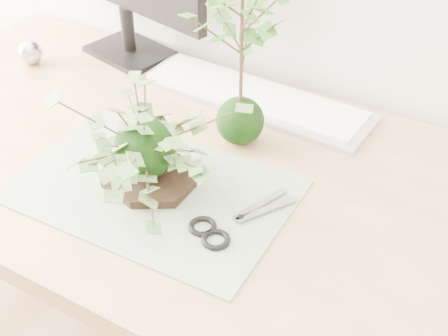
{
  "coord_description": "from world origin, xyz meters",
  "views": [
    {
      "loc": [
        0.38,
        0.49,
        1.42
      ],
      "look_at": [
        0.0,
        1.14,
        0.84
      ],
      "focal_mm": 50.0,
      "sensor_mm": 36.0,
      "label": 1
    }
  ],
  "objects_px": {
    "ivy_kokedama": "(142,124)",
    "keyboard": "(254,97)",
    "desk": "(229,216)",
    "maple_kokedama": "(242,9)"
  },
  "relations": [
    {
      "from": "desk",
      "to": "ivy_kokedama",
      "type": "relative_size",
      "value": 5.38
    },
    {
      "from": "desk",
      "to": "ivy_kokedama",
      "type": "xyz_separation_m",
      "value": [
        -0.12,
        -0.08,
        0.21
      ]
    },
    {
      "from": "desk",
      "to": "maple_kokedama",
      "type": "bearing_deg",
      "value": 110.5
    },
    {
      "from": "ivy_kokedama",
      "to": "keyboard",
      "type": "bearing_deg",
      "value": 84.3
    },
    {
      "from": "desk",
      "to": "keyboard",
      "type": "bearing_deg",
      "value": 108.95
    },
    {
      "from": "maple_kokedama",
      "to": "desk",
      "type": "bearing_deg",
      "value": -69.5
    },
    {
      "from": "ivy_kokedama",
      "to": "keyboard",
      "type": "height_order",
      "value": "ivy_kokedama"
    },
    {
      "from": "ivy_kokedama",
      "to": "keyboard",
      "type": "relative_size",
      "value": 0.58
    },
    {
      "from": "desk",
      "to": "keyboard",
      "type": "distance_m",
      "value": 0.28
    },
    {
      "from": "keyboard",
      "to": "desk",
      "type": "bearing_deg",
      "value": -68.85
    }
  ]
}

